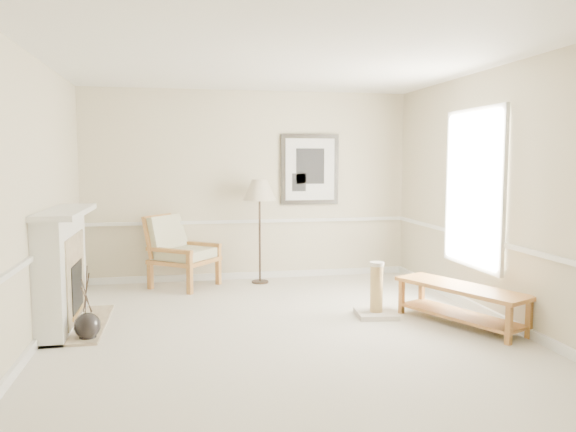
{
  "coord_description": "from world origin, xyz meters",
  "views": [
    {
      "loc": [
        -1.08,
        -5.85,
        1.84
      ],
      "look_at": [
        0.21,
        0.7,
        1.18
      ],
      "focal_mm": 35.0,
      "sensor_mm": 36.0,
      "label": 1
    }
  ],
  "objects_px": {
    "armchair": "(178,248)",
    "bench": "(461,299)",
    "floor_lamp": "(260,193)",
    "scratching_post": "(376,299)",
    "floor_vase": "(87,327)"
  },
  "relations": [
    {
      "from": "floor_vase",
      "to": "armchair",
      "type": "xyz_separation_m",
      "value": [
        0.92,
        2.38,
        0.42
      ]
    },
    {
      "from": "scratching_post",
      "to": "bench",
      "type": "bearing_deg",
      "value": -32.55
    },
    {
      "from": "floor_vase",
      "to": "scratching_post",
      "type": "xyz_separation_m",
      "value": [
        3.22,
        0.28,
        0.06
      ]
    },
    {
      "from": "armchair",
      "to": "floor_lamp",
      "type": "height_order",
      "value": "floor_lamp"
    },
    {
      "from": "floor_lamp",
      "to": "scratching_post",
      "type": "bearing_deg",
      "value": -62.34
    },
    {
      "from": "floor_vase",
      "to": "floor_lamp",
      "type": "height_order",
      "value": "floor_lamp"
    },
    {
      "from": "floor_vase",
      "to": "floor_lamp",
      "type": "xyz_separation_m",
      "value": [
        2.13,
        2.36,
        1.22
      ]
    },
    {
      "from": "floor_vase",
      "to": "armchair",
      "type": "distance_m",
      "value": 2.58
    },
    {
      "from": "bench",
      "to": "scratching_post",
      "type": "height_order",
      "value": "scratching_post"
    },
    {
      "from": "bench",
      "to": "floor_lamp",
      "type": "bearing_deg",
      "value": 126.16
    },
    {
      "from": "floor_lamp",
      "to": "scratching_post",
      "type": "height_order",
      "value": "floor_lamp"
    },
    {
      "from": "armchair",
      "to": "bench",
      "type": "bearing_deg",
      "value": -91.95
    },
    {
      "from": "floor_vase",
      "to": "floor_lamp",
      "type": "distance_m",
      "value": 3.4
    },
    {
      "from": "floor_lamp",
      "to": "armchair",
      "type": "bearing_deg",
      "value": 178.93
    },
    {
      "from": "armchair",
      "to": "bench",
      "type": "relative_size",
      "value": 0.71
    }
  ]
}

